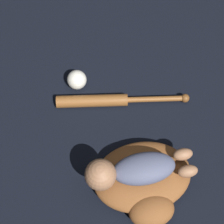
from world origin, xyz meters
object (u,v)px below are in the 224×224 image
Objects in this scene: baseball_glove at (144,182)px; baseball at (77,80)px; baseball_bat at (106,100)px; baby_figure at (132,170)px.

baseball_glove reaches higher than baseball.
baseball_bat is 6.58× the size of baseball.
baby_figure is (0.04, -0.02, 0.08)m from baseball_glove.
baseball_bat is 0.15m from baseball.
baby_figure is at bearing 91.20° from baseball_bat.
baseball_bat is at bearing 128.75° from baseball.
baby_figure is 0.36m from baseball_bat.
baseball is at bearing -73.56° from baseball_glove.
baseball_glove is 0.93× the size of baby_figure.
baseball_glove reaches higher than baseball_bat.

